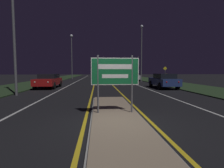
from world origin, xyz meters
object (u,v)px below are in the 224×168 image
at_px(car_receding_3, 108,74).
at_px(car_approaching_0, 49,80).
at_px(car_receding_0, 164,80).
at_px(highway_sign, 115,74).
at_px(streetlight_left_near, 13,5).
at_px(streetlight_right_near, 141,48).
at_px(streetlight_left_far, 72,49).
at_px(car_receding_2, 111,75).
at_px(warning_sign, 165,73).
at_px(car_receding_1, 132,76).

height_order(car_receding_3, car_approaching_0, car_receding_3).
xyz_separation_m(car_receding_0, car_receding_3, (-3.76, 34.68, 0.03)).
height_order(highway_sign, streetlight_left_near, streetlight_left_near).
relative_size(highway_sign, streetlight_right_near, 0.26).
xyz_separation_m(streetlight_right_near, car_receding_0, (-0.23, -10.29, -4.59)).
relative_size(streetlight_left_near, streetlight_left_far, 1.09).
relative_size(streetlight_left_far, streetlight_right_near, 1.04).
xyz_separation_m(highway_sign, car_receding_2, (2.52, 36.54, -0.85)).
xyz_separation_m(streetlight_left_near, warning_sign, (16.21, 13.02, -4.86)).
distance_m(streetlight_left_near, car_receding_1, 22.30).
height_order(car_receding_3, warning_sign, warning_sign).
bearing_deg(streetlight_right_near, car_approaching_0, -143.10).
height_order(streetlight_right_near, car_receding_2, streetlight_right_near).
xyz_separation_m(car_receding_3, warning_sign, (7.33, -26.01, 0.68)).
height_order(streetlight_left_far, car_receding_3, streetlight_left_far).
xyz_separation_m(highway_sign, car_receding_0, (6.07, 10.47, -0.88)).
xyz_separation_m(car_receding_0, car_receding_1, (-0.53, 13.53, -0.02)).
distance_m(highway_sign, streetlight_right_near, 22.00).
height_order(streetlight_left_near, car_receding_3, streetlight_left_near).
bearing_deg(car_approaching_0, streetlight_right_near, 36.90).
bearing_deg(streetlight_left_far, car_receding_0, -59.11).
relative_size(streetlight_right_near, car_receding_3, 2.11).
relative_size(streetlight_right_near, car_receding_1, 2.01).
height_order(car_receding_2, warning_sign, warning_sign).
relative_size(car_receding_3, car_approaching_0, 0.92).
xyz_separation_m(streetlight_left_near, car_receding_0, (12.64, 4.34, -5.57)).
bearing_deg(streetlight_left_far, car_receding_2, 33.10).
xyz_separation_m(streetlight_left_near, streetlight_left_far, (0.43, 24.76, 0.04)).
distance_m(streetlight_left_near, warning_sign, 21.35).
relative_size(streetlight_left_near, car_approaching_0, 2.19).
distance_m(streetlight_left_far, streetlight_right_near, 16.08).
distance_m(car_receding_1, car_approaching_0, 16.75).
bearing_deg(streetlight_left_near, car_receding_2, 73.34).
relative_size(streetlight_left_far, car_receding_3, 2.20).
bearing_deg(car_receding_2, car_approaching_0, -108.51).
bearing_deg(warning_sign, car_receding_0, -112.34).
height_order(streetlight_right_near, warning_sign, streetlight_right_near).
xyz_separation_m(car_receding_0, car_receding_2, (-3.54, 26.07, 0.03)).
xyz_separation_m(streetlight_right_near, car_receding_3, (-3.99, 24.40, -4.57)).
bearing_deg(car_receding_1, car_receding_3, 98.69).
bearing_deg(car_receding_1, highway_sign, -103.00).
bearing_deg(car_approaching_0, car_receding_2, 71.49).
relative_size(streetlight_left_near, car_receding_3, 2.39).
distance_m(streetlight_left_near, car_receding_3, 40.40).
height_order(streetlight_left_near, streetlight_left_far, streetlight_left_near).
bearing_deg(streetlight_left_far, car_receding_1, -30.52).
bearing_deg(car_receding_2, streetlight_right_near, -76.55).
height_order(car_receding_2, car_approaching_0, car_receding_2).
height_order(streetlight_left_near, warning_sign, streetlight_left_near).
xyz_separation_m(highway_sign, streetlight_left_near, (-6.57, 6.13, 4.69)).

